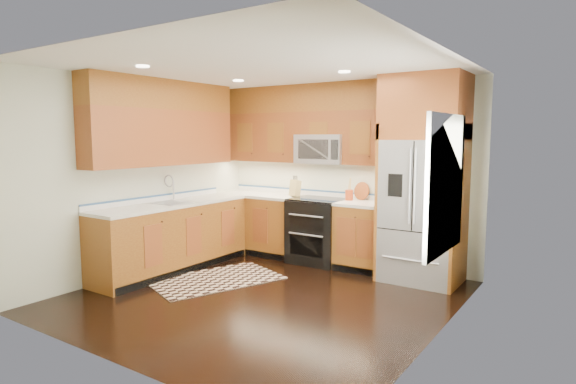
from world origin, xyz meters
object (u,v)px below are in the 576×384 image
Objects in this scene: knife_block at (295,188)px; utensil_crock at (349,193)px; range at (318,231)px; rug at (216,279)px; refrigerator at (423,180)px.

knife_block is 0.88m from utensil_crock.
range reaches higher than rug.
range is at bearing -9.10° from knife_block.
utensil_crock is at bearing 171.76° from refrigerator.
range is at bearing -164.41° from utensil_crock.
refrigerator is at bearing -1.40° from range.
refrigerator reaches higher than rug.
range is 0.36× the size of refrigerator.
knife_block is (-0.44, 0.07, 0.60)m from range.
rug is 5.03× the size of utensil_crock.
range is at bearing 178.60° from refrigerator.
range is 3.01× the size of knife_block.
utensil_crock is (0.44, 0.12, 0.58)m from range.
range is 2.97× the size of utensil_crock.
range is 0.74m from utensil_crock.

